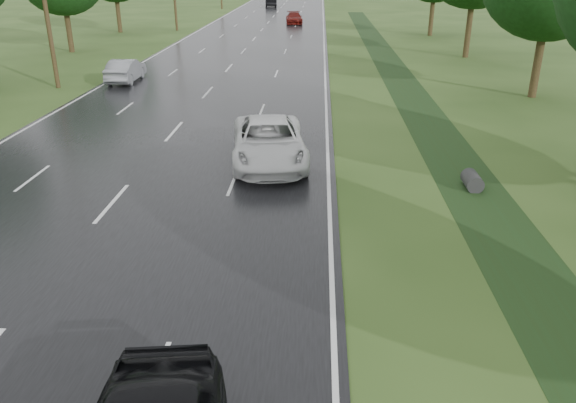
% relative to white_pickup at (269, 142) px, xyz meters
% --- Properties ---
extents(road, '(14.00, 180.00, 0.04)m').
position_rel_white_pickup_xyz_m(road, '(-4.55, 32.88, -0.81)').
color(road, black).
rests_on(road, ground).
extents(edge_stripe_east, '(0.12, 180.00, 0.01)m').
position_rel_white_pickup_xyz_m(edge_stripe_east, '(2.20, 32.88, -0.78)').
color(edge_stripe_east, silver).
rests_on(edge_stripe_east, road).
extents(edge_stripe_west, '(0.12, 180.00, 0.01)m').
position_rel_white_pickup_xyz_m(edge_stripe_west, '(-11.30, 32.88, -0.78)').
color(edge_stripe_west, silver).
rests_on(edge_stripe_west, road).
extents(center_line, '(0.12, 180.00, 0.01)m').
position_rel_white_pickup_xyz_m(center_line, '(-4.55, 32.88, -0.78)').
color(center_line, silver).
rests_on(center_line, road).
extents(drainage_ditch, '(2.20, 120.00, 0.56)m').
position_rel_white_pickup_xyz_m(drainage_ditch, '(6.95, 6.58, -0.79)').
color(drainage_ditch, '#1F3213').
rests_on(drainage_ditch, ground).
extents(white_pickup, '(3.32, 5.97, 1.58)m').
position_rel_white_pickup_xyz_m(white_pickup, '(0.00, 0.00, 0.00)').
color(white_pickup, silver).
rests_on(white_pickup, road).
extents(silver_sedan, '(1.57, 4.24, 1.39)m').
position_rel_white_pickup_xyz_m(silver_sedan, '(-10.19, 14.74, -0.10)').
color(silver_sedan, gray).
rests_on(silver_sedan, road).
extents(far_car_red, '(2.25, 4.75, 1.34)m').
position_rel_white_pickup_xyz_m(far_car_red, '(-1.30, 50.21, -0.12)').
color(far_car_red, maroon).
rests_on(far_car_red, road).
extents(far_car_dark, '(2.29, 5.33, 1.71)m').
position_rel_white_pickup_xyz_m(far_car_dark, '(-6.34, 77.40, 0.06)').
color(far_car_dark, black).
rests_on(far_car_dark, road).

